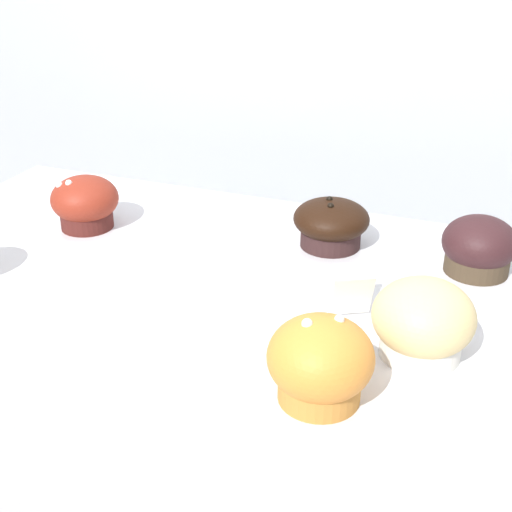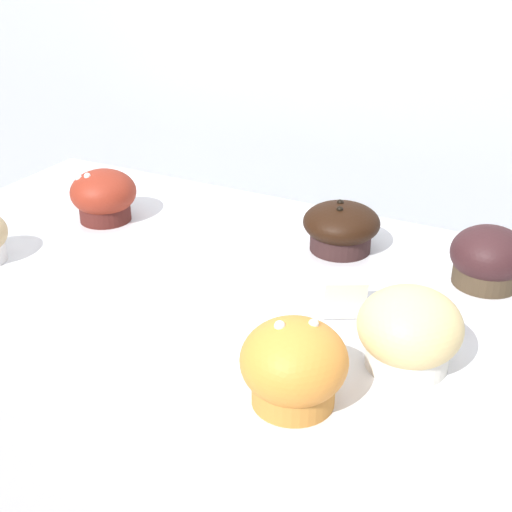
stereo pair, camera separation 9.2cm
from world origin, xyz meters
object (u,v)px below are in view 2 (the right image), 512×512
object	(u,v)px
muffin_back_right	(409,331)
muffin_front_left	(104,196)
muffin_front_center	(341,227)
muffin_front_right	(294,366)
muffin_back_left	(488,258)

from	to	relation	value
muffin_back_right	muffin_front_left	world-z (taller)	muffin_back_right
muffin_front_center	muffin_front_left	distance (m)	0.38
muffin_front_center	muffin_front_right	bearing A→B (deg)	-76.16
muffin_front_left	muffin_front_right	world-z (taller)	muffin_front_right
muffin_front_center	muffin_front_right	world-z (taller)	muffin_front_right
muffin_front_left	muffin_front_right	xyz separation A→B (m)	(0.46, -0.28, 0.00)
muffin_front_center	muffin_front_right	distance (m)	0.36
muffin_front_left	muffin_back_left	bearing A→B (deg)	6.15
muffin_back_left	muffin_front_left	distance (m)	0.58
muffin_front_left	muffin_front_right	distance (m)	0.54
muffin_front_center	muffin_front_left	size ratio (longest dim) A/B	1.07
muffin_back_right	muffin_front_right	xyz separation A→B (m)	(-0.08, -0.12, 0.00)
muffin_back_left	muffin_front_left	size ratio (longest dim) A/B	0.97
muffin_front_center	muffin_back_right	distance (m)	0.29
muffin_front_center	muffin_back_left	bearing A→B (deg)	-2.24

